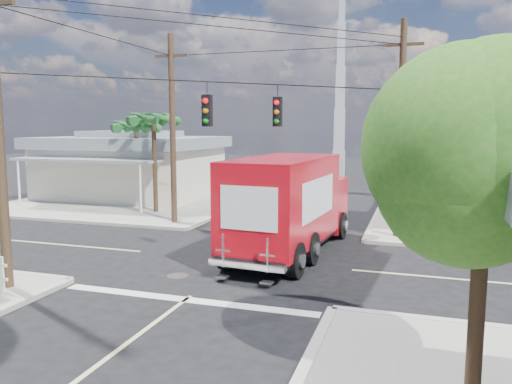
% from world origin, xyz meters
% --- Properties ---
extents(ground, '(120.00, 120.00, 0.00)m').
position_xyz_m(ground, '(0.00, 0.00, 0.00)').
color(ground, black).
rests_on(ground, ground).
extents(sidewalk_nw, '(14.12, 14.12, 0.14)m').
position_xyz_m(sidewalk_nw, '(-10.88, 10.88, 0.07)').
color(sidewalk_nw, gray).
rests_on(sidewalk_nw, ground).
extents(road_markings, '(32.00, 32.00, 0.01)m').
position_xyz_m(road_markings, '(0.00, -1.47, 0.01)').
color(road_markings, beige).
rests_on(road_markings, ground).
extents(building_nw, '(10.80, 10.20, 4.30)m').
position_xyz_m(building_nw, '(-12.00, 12.46, 2.22)').
color(building_nw, beige).
rests_on(building_nw, sidewalk_nw).
extents(radio_tower, '(0.80, 0.80, 17.00)m').
position_xyz_m(radio_tower, '(0.50, 20.00, 5.64)').
color(radio_tower, silver).
rests_on(radio_tower, ground).
extents(tree_ne_front, '(4.21, 4.14, 6.66)m').
position_xyz_m(tree_ne_front, '(7.21, 6.76, 4.77)').
color(tree_ne_front, '#422D1C').
rests_on(tree_ne_front, sidewalk_ne).
extents(tree_ne_back, '(3.77, 3.66, 5.82)m').
position_xyz_m(tree_ne_back, '(9.81, 8.96, 4.19)').
color(tree_ne_back, '#422D1C').
rests_on(tree_ne_back, sidewalk_ne).
extents(tree_se, '(3.67, 3.54, 5.62)m').
position_xyz_m(tree_se, '(7.01, -7.24, 4.04)').
color(tree_se, '#422D1C').
rests_on(tree_se, sidewalk_se).
extents(palm_nw_front, '(3.01, 3.08, 5.59)m').
position_xyz_m(palm_nw_front, '(-7.50, 7.50, 5.04)').
color(palm_nw_front, '#422D1C').
rests_on(palm_nw_front, sidewalk_nw).
extents(palm_nw_back, '(3.01, 3.08, 5.19)m').
position_xyz_m(palm_nw_back, '(-9.50, 9.00, 4.67)').
color(palm_nw_back, '#422D1C').
rests_on(palm_nw_back, sidewalk_nw).
extents(utility_poles, '(12.00, 10.68, 9.00)m').
position_xyz_m(utility_poles, '(-1.58, 1.60, 4.67)').
color(utility_poles, '#473321').
rests_on(utility_poles, ground).
extents(vending_boxes, '(1.90, 0.50, 1.10)m').
position_xyz_m(vending_boxes, '(6.50, 6.20, 0.69)').
color(vending_boxes, '#B71014').
rests_on(vending_boxes, sidewalk_ne).
extents(delivery_truck, '(3.33, 8.59, 3.64)m').
position_xyz_m(delivery_truck, '(1.48, 1.50, 1.85)').
color(delivery_truck, black).
rests_on(delivery_truck, ground).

